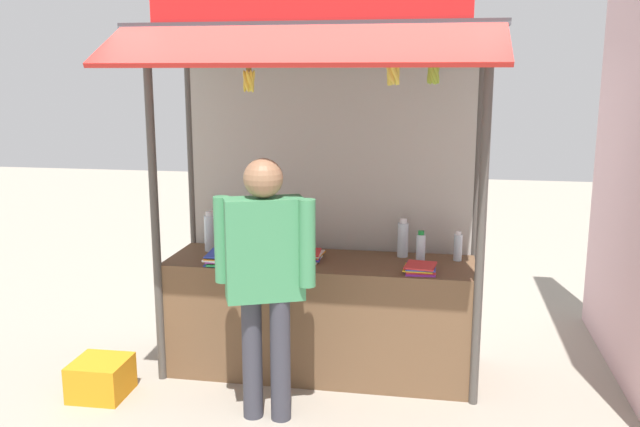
# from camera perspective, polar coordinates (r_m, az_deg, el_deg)

# --- Properties ---
(ground_plane) EXTENTS (20.00, 20.00, 0.00)m
(ground_plane) POSITION_cam_1_polar(r_m,az_deg,el_deg) (5.29, 0.00, -12.96)
(ground_plane) COLOR #9E9384
(stall_counter) EXTENTS (2.24, 0.67, 0.86)m
(stall_counter) POSITION_cam_1_polar(r_m,az_deg,el_deg) (5.13, 0.00, -8.58)
(stall_counter) COLOR brown
(stall_counter) RESTS_ON ground
(stall_structure) EXTENTS (2.44, 1.49, 2.87)m
(stall_structure) POSITION_cam_1_polar(r_m,az_deg,el_deg) (4.93, 0.19, 6.05)
(stall_structure) COLOR #4C4742
(stall_structure) RESTS_ON ground
(water_bottle_left) EXTENTS (0.07, 0.07, 0.24)m
(water_bottle_left) POSITION_cam_1_polar(r_m,az_deg,el_deg) (4.95, 8.43, -2.87)
(water_bottle_left) COLOR silver
(water_bottle_left) RESTS_ON stall_counter
(water_bottle_center) EXTENTS (0.08, 0.08, 0.29)m
(water_bottle_center) POSITION_cam_1_polar(r_m,az_deg,el_deg) (5.10, 6.95, -2.12)
(water_bottle_center) COLOR silver
(water_bottle_center) RESTS_ON stall_counter
(water_bottle_back_right) EXTENTS (0.09, 0.09, 0.31)m
(water_bottle_back_right) POSITION_cam_1_polar(r_m,az_deg,el_deg) (5.30, -9.20, -1.56)
(water_bottle_back_right) COLOR silver
(water_bottle_back_right) RESTS_ON stall_counter
(water_bottle_right) EXTENTS (0.06, 0.06, 0.22)m
(water_bottle_right) POSITION_cam_1_polar(r_m,az_deg,el_deg) (5.06, 11.48, -2.75)
(water_bottle_right) COLOR silver
(water_bottle_right) RESTS_ON stall_counter
(water_bottle_back_left) EXTENTS (0.08, 0.08, 0.27)m
(water_bottle_back_left) POSITION_cam_1_polar(r_m,az_deg,el_deg) (5.14, -3.61, -2.05)
(water_bottle_back_left) COLOR silver
(water_bottle_back_left) RESTS_ON stall_counter
(water_bottle_rear_center) EXTENTS (0.06, 0.06, 0.22)m
(water_bottle_rear_center) POSITION_cam_1_polar(r_m,az_deg,el_deg) (5.16, -1.60, -2.24)
(water_bottle_rear_center) COLOR silver
(water_bottle_rear_center) RESTS_ON stall_counter
(magazine_stack_far_right) EXTENTS (0.25, 0.28, 0.08)m
(magazine_stack_far_right) POSITION_cam_1_polar(r_m,az_deg,el_deg) (4.82, -5.40, -4.11)
(magazine_stack_far_right) COLOR red
(magazine_stack_far_right) RESTS_ON stall_counter
(magazine_stack_front_right) EXTENTS (0.20, 0.25, 0.07)m
(magazine_stack_front_right) POSITION_cam_1_polar(r_m,az_deg,el_deg) (5.00, -0.88, -3.55)
(magazine_stack_front_right) COLOR white
(magazine_stack_front_right) RESTS_ON stall_counter
(magazine_stack_far_left) EXTENTS (0.23, 0.25, 0.05)m
(magazine_stack_far_left) POSITION_cam_1_polar(r_m,az_deg,el_deg) (4.75, 8.39, -4.56)
(magazine_stack_far_left) COLOR purple
(magazine_stack_far_left) RESTS_ON stall_counter
(magazine_stack_front_left) EXTENTS (0.23, 0.31, 0.08)m
(magazine_stack_front_left) POSITION_cam_1_polar(r_m,az_deg,el_deg) (4.97, -8.15, -3.67)
(magazine_stack_front_left) COLOR blue
(magazine_stack_front_left) RESTS_ON stall_counter
(banana_bunch_leftmost) EXTENTS (0.10, 0.10, 0.31)m
(banana_bunch_leftmost) POSITION_cam_1_polar(r_m,az_deg,el_deg) (4.47, -5.98, 11.04)
(banana_bunch_leftmost) COLOR #332D23
(banana_bunch_rightmost) EXTENTS (0.11, 0.11, 0.26)m
(banana_bunch_rightmost) POSITION_cam_1_polar(r_m,az_deg,el_deg) (4.31, 6.13, 11.68)
(banana_bunch_rightmost) COLOR #332D23
(banana_bunch_inner_left) EXTENTS (0.09, 0.09, 0.25)m
(banana_bunch_inner_left) POSITION_cam_1_polar(r_m,az_deg,el_deg) (4.30, 9.48, 11.52)
(banana_bunch_inner_left) COLOR #332D23
(vendor_person) EXTENTS (0.64, 0.37, 1.70)m
(vendor_person) POSITION_cam_1_polar(r_m,az_deg,el_deg) (4.27, -4.65, -4.42)
(vendor_person) COLOR #383842
(vendor_person) RESTS_ON ground
(plastic_crate) EXTENTS (0.37, 0.37, 0.26)m
(plastic_crate) POSITION_cam_1_polar(r_m,az_deg,el_deg) (5.10, -17.88, -12.97)
(plastic_crate) COLOR orange
(plastic_crate) RESTS_ON ground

